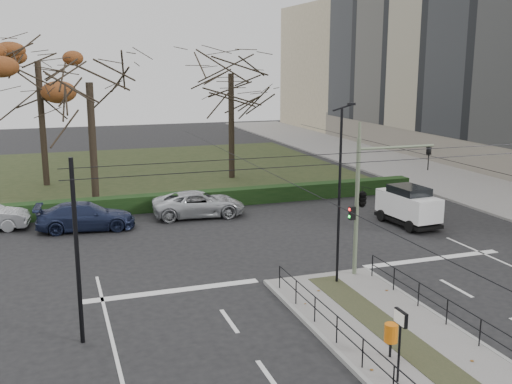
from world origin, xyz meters
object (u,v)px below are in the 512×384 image
(white_van, at_px, (408,205))
(rust_tree, at_px, (37,61))
(streetlamp_median_far, at_px, (340,194))
(parked_car_fourth, at_px, (199,204))
(bare_tree_near, at_px, (90,92))
(parked_car_third, at_px, (86,216))
(litter_bin, at_px, (391,334))
(bare_tree_center, at_px, (231,81))
(info_panel, at_px, (400,326))
(traffic_light, at_px, (364,196))

(white_van, bearing_deg, rust_tree, 136.72)
(streetlamp_median_far, bearing_deg, parked_car_fourth, 101.88)
(bare_tree_near, bearing_deg, parked_car_third, -100.36)
(litter_bin, distance_m, parked_car_fourth, 18.76)
(parked_car_fourth, distance_m, rust_tree, 16.74)
(parked_car_fourth, bearing_deg, parked_car_third, 101.57)
(white_van, relative_size, bare_tree_center, 0.39)
(info_panel, height_order, bare_tree_near, bare_tree_near)
(parked_car_third, height_order, bare_tree_center, bare_tree_center)
(traffic_light, height_order, parked_car_fourth, traffic_light)
(info_panel, xyz_separation_m, white_van, (9.65, 14.39, -0.64))
(litter_bin, xyz_separation_m, bare_tree_near, (-6.80, 22.81, 6.18))
(parked_car_fourth, xyz_separation_m, white_van, (10.39, -5.63, 0.41))
(litter_bin, bearing_deg, white_van, 55.22)
(parked_car_third, bearing_deg, bare_tree_center, -39.70)
(traffic_light, xyz_separation_m, streetlamp_median_far, (-1.44, -0.63, 0.32))
(streetlamp_median_far, xyz_separation_m, white_van, (7.75, 6.91, -2.62))
(info_panel, height_order, parked_car_fourth, info_panel)
(bare_tree_center, bearing_deg, parked_car_third, -135.77)
(parked_car_fourth, xyz_separation_m, rust_tree, (-8.36, 12.03, 8.10))
(info_panel, relative_size, bare_tree_center, 0.20)
(litter_bin, height_order, parked_car_fourth, parked_car_fourth)
(bare_tree_center, bearing_deg, litter_bin, -97.50)
(rust_tree, bearing_deg, bare_tree_center, -6.84)
(parked_car_fourth, bearing_deg, streetlamp_median_far, -163.83)
(litter_bin, height_order, white_van, white_van)
(streetlamp_median_far, bearing_deg, rust_tree, 114.12)
(info_panel, xyz_separation_m, parked_car_fourth, (-0.74, 20.02, -1.05))
(parked_car_third, bearing_deg, streetlamp_median_far, -136.34)
(white_van, bearing_deg, bare_tree_center, 108.14)
(traffic_light, xyz_separation_m, bare_tree_near, (-9.57, 16.01, 3.62))
(streetlamp_median_far, bearing_deg, bare_tree_near, 116.04)
(parked_car_third, xyz_separation_m, parked_car_fourth, (6.39, 0.82, -0.00))
(traffic_light, xyz_separation_m, litter_bin, (-2.78, -6.80, -2.56))
(parked_car_fourth, relative_size, rust_tree, 0.46)
(info_panel, xyz_separation_m, rust_tree, (-9.11, 32.04, 7.05))
(rust_tree, bearing_deg, streetlamp_median_far, -65.88)
(info_panel, bearing_deg, bare_tree_near, 104.50)
(white_van, distance_m, rust_tree, 26.88)
(parked_car_fourth, bearing_deg, bare_tree_center, -21.97)
(traffic_light, relative_size, info_panel, 2.71)
(litter_bin, bearing_deg, rust_tree, 107.45)
(rust_tree, relative_size, bare_tree_center, 1.10)
(info_panel, distance_m, bare_tree_center, 31.25)
(info_panel, bearing_deg, streetlamp_median_far, 75.79)
(parked_car_fourth, bearing_deg, bare_tree_near, 57.58)
(traffic_light, distance_m, info_panel, 8.92)
(parked_car_third, xyz_separation_m, rust_tree, (-1.97, 12.84, 8.09))
(white_van, distance_m, bare_tree_near, 19.55)
(streetlamp_median_far, height_order, bare_tree_center, bare_tree_center)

